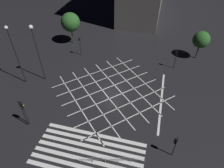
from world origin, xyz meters
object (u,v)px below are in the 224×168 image
(traffic_light_se_main, at_px, (175,143))
(street_tree_far, at_px, (70,22))
(traffic_light_sw_cross, at_px, (22,108))
(traffic_light_nw_cross, at_px, (80,43))
(traffic_light_ne_main, at_px, (176,56))
(street_lamp_east, at_px, (35,40))
(street_tree_near, at_px, (201,40))
(street_lamp_west, at_px, (13,46))
(traffic_light_sw_main, at_px, (24,109))

(traffic_light_se_main, xyz_separation_m, street_tree_far, (-21.69, 22.04, 2.29))
(traffic_light_sw_cross, distance_m, traffic_light_nw_cross, 17.99)
(traffic_light_ne_main, distance_m, traffic_light_nw_cross, 18.01)
(street_lamp_east, distance_m, street_tree_near, 28.93)
(traffic_light_sw_cross, relative_size, traffic_light_ne_main, 1.23)
(traffic_light_ne_main, height_order, traffic_light_nw_cross, traffic_light_nw_cross)
(street_tree_near, bearing_deg, traffic_light_ne_main, -132.46)
(street_lamp_west, bearing_deg, street_tree_far, 80.00)
(street_lamp_west, distance_m, street_tree_far, 14.79)
(traffic_light_sw_cross, bearing_deg, street_lamp_west, 34.59)
(traffic_light_nw_cross, xyz_separation_m, street_lamp_east, (-3.19, -8.64, 4.66))
(street_tree_far, bearing_deg, traffic_light_se_main, -45.46)
(traffic_light_se_main, distance_m, street_tree_near, 22.88)
(traffic_light_nw_cross, relative_size, street_lamp_east, 0.40)
(traffic_light_ne_main, bearing_deg, traffic_light_sw_cross, 44.19)
(traffic_light_ne_main, xyz_separation_m, traffic_light_sw_main, (-18.48, -17.94, 0.35))
(traffic_light_sw_main, distance_m, traffic_light_se_main, 18.70)
(traffic_light_sw_main, distance_m, street_lamp_west, 10.23)
(traffic_light_sw_main, xyz_separation_m, street_tree_far, (-3.00, 22.11, 1.75))
(traffic_light_ne_main, bearing_deg, traffic_light_sw_main, 44.15)
(street_lamp_east, bearing_deg, street_tree_far, 91.24)
(traffic_light_ne_main, bearing_deg, traffic_light_nw_cross, 0.37)
(street_lamp_east, xyz_separation_m, street_tree_near, (25.41, 13.37, -3.48))
(traffic_light_nw_cross, distance_m, street_tree_near, 22.75)
(traffic_light_sw_cross, distance_m, street_lamp_west, 10.20)
(traffic_light_sw_cross, xyz_separation_m, street_tree_near, (22.83, 22.70, 0.78))
(street_tree_far, bearing_deg, traffic_light_sw_cross, -82.66)
(traffic_light_sw_main, bearing_deg, traffic_light_nw_cross, 88.48)
(traffic_light_nw_cross, bearing_deg, traffic_light_ne_main, 90.37)
(traffic_light_sw_cross, relative_size, traffic_light_sw_main, 1.08)
(traffic_light_sw_main, relative_size, street_tree_near, 0.75)
(traffic_light_ne_main, height_order, street_lamp_west, street_lamp_west)
(traffic_light_se_main, bearing_deg, street_tree_near, -100.09)
(street_lamp_west, distance_m, street_tree_near, 32.03)
(street_tree_near, height_order, street_tree_far, street_tree_far)
(traffic_light_sw_cross, xyz_separation_m, traffic_light_nw_cross, (0.60, 17.97, -0.41))
(traffic_light_ne_main, relative_size, street_lamp_west, 0.37)
(traffic_light_sw_cross, bearing_deg, traffic_light_se_main, -89.33)
(traffic_light_sw_main, xyz_separation_m, traffic_light_se_main, (18.70, 0.07, -0.54))
(street_tree_near, bearing_deg, traffic_light_sw_main, -135.19)
(traffic_light_ne_main, xyz_separation_m, street_tree_near, (4.22, 4.61, 1.35))
(traffic_light_se_main, bearing_deg, traffic_light_nw_cross, -44.25)
(traffic_light_nw_cross, height_order, street_lamp_west, street_lamp_west)
(traffic_light_nw_cross, xyz_separation_m, street_lamp_west, (-6.01, -10.13, 4.04))
(street_tree_far, bearing_deg, traffic_light_sw_main, -82.28)
(street_tree_far, bearing_deg, street_lamp_east, -88.76)
(traffic_light_ne_main, height_order, street_tree_far, street_tree_far)
(traffic_light_se_main, relative_size, street_tree_far, 0.51)
(traffic_light_nw_cross, bearing_deg, traffic_light_se_main, 45.75)
(traffic_light_ne_main, relative_size, street_tree_near, 0.66)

